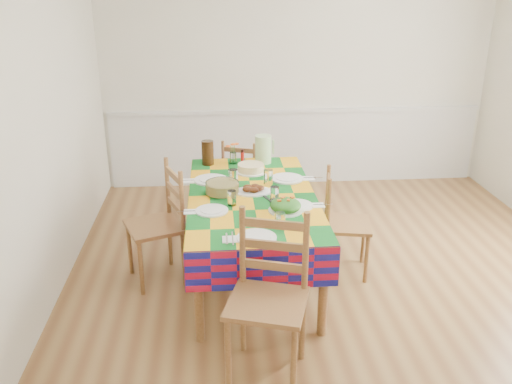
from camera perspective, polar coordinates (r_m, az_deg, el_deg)
room at (r=4.00m, az=9.81°, el=6.70°), size 4.58×5.08×2.78m
wainscot at (r=6.58m, az=4.19°, el=5.04°), size 4.41×0.06×0.92m
dining_table at (r=4.39m, az=-0.41°, el=-1.22°), size 1.02×1.90×0.74m
setting_near_head at (r=3.66m, az=0.88°, el=-4.20°), size 0.44×0.29×0.13m
setting_left_near at (r=4.08m, az=-3.97°, el=-1.47°), size 0.45×0.27×0.12m
setting_left_far at (r=4.60m, az=-4.00°, el=1.37°), size 0.53×0.32×0.14m
setting_right_near at (r=4.16m, az=3.52°, el=-0.97°), size 0.47×0.27×0.12m
setting_right_far at (r=4.63m, az=2.65°, el=1.48°), size 0.53×0.30×0.13m
meat_platter at (r=4.38m, az=-0.33°, el=0.24°), size 0.30×0.22×0.06m
salad_platter at (r=4.03m, az=3.12°, el=-1.47°), size 0.26×0.26×0.11m
pasta_bowl at (r=4.36m, az=-3.58°, el=0.44°), size 0.27×0.27×0.10m
cake at (r=4.84m, az=-0.54°, el=2.51°), size 0.28×0.28×0.08m
serving_utensils at (r=4.26m, az=1.63°, el=-0.72°), size 0.14×0.32×0.01m
flower_vase at (r=5.06m, az=-2.44°, el=3.93°), size 0.13×0.11×0.21m
hot_sauce at (r=5.08m, az=-1.44°, el=3.77°), size 0.03×0.03×0.13m
green_pitcher at (r=5.07m, az=0.77°, el=4.53°), size 0.15×0.15×0.26m
tea_pitcher at (r=5.05m, az=-5.11°, el=4.14°), size 0.11×0.11×0.22m
name_card at (r=3.54m, az=0.37°, el=-5.53°), size 0.08×0.02×0.02m
chair_near at (r=3.40m, az=1.34°, el=-11.16°), size 0.58×0.56×1.06m
chair_far at (r=5.58m, az=-1.44°, el=1.32°), size 0.48×0.47×0.86m
chair_left at (r=4.48m, az=-10.12°, el=-3.43°), size 0.55×0.56×0.99m
chair_right at (r=4.59m, az=9.07°, el=-3.32°), size 0.45×0.46×0.90m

